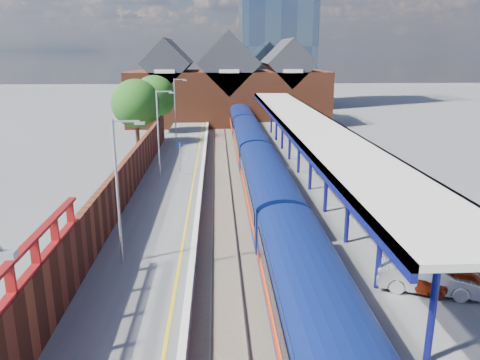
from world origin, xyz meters
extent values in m
plane|color=#5B5B5E|center=(0.00, 30.00, 0.00)|extent=(240.00, 240.00, 0.00)
cube|color=#473D33|center=(0.00, 20.00, 0.03)|extent=(6.00, 76.00, 0.06)
cube|color=slate|center=(-2.22, 20.00, 0.12)|extent=(0.07, 76.00, 0.14)
cube|color=slate|center=(-0.78, 20.00, 0.12)|extent=(0.07, 76.00, 0.14)
cube|color=slate|center=(0.78, 20.00, 0.12)|extent=(0.07, 76.00, 0.14)
cube|color=slate|center=(2.22, 20.00, 0.12)|extent=(0.07, 76.00, 0.14)
cube|color=#565659|center=(-5.50, 20.00, 0.50)|extent=(5.00, 76.00, 1.00)
cube|color=#565659|center=(6.00, 20.00, 0.50)|extent=(6.00, 76.00, 1.00)
cube|color=silver|center=(-3.15, 20.00, 1.02)|extent=(0.30, 76.00, 0.05)
cube|color=silver|center=(3.15, 20.00, 1.02)|extent=(0.30, 76.00, 0.05)
cube|color=yellow|center=(-3.75, 20.00, 1.01)|extent=(0.14, 76.00, 0.01)
cube|color=#0C1955|center=(1.50, -1.24, 1.90)|extent=(2.85, 16.01, 2.50)
cube|color=#0C1955|center=(1.50, -1.24, 3.15)|extent=(2.85, 16.01, 0.60)
cube|color=#0C1955|center=(1.50, 15.36, 1.90)|extent=(2.85, 16.01, 2.50)
cube|color=#0C1955|center=(1.50, 15.36, 3.15)|extent=(2.85, 16.01, 0.60)
cube|color=#0C1955|center=(1.50, 31.96, 1.90)|extent=(2.85, 16.01, 2.50)
cube|color=#0C1955|center=(1.50, 31.96, 3.15)|extent=(2.85, 16.01, 0.60)
cube|color=#0C1955|center=(1.50, 48.56, 1.90)|extent=(2.85, 16.01, 2.50)
cube|color=#0C1955|center=(1.50, 48.56, 3.15)|extent=(2.85, 16.01, 0.60)
cube|color=black|center=(0.08, 23.66, 2.35)|extent=(0.04, 60.54, 0.70)
cube|color=#FF4F10|center=(0.07, 23.66, 1.55)|extent=(0.03, 55.27, 0.30)
cube|color=#B91E0C|center=(0.06, 23.66, 1.30)|extent=(0.03, 55.27, 0.30)
cube|color=black|center=(1.50, 54.16, 0.30)|extent=(2.00, 2.40, 0.60)
cylinder|color=#0F125C|center=(5.00, -2.00, 3.10)|extent=(0.24, 0.24, 4.20)
cylinder|color=#0F125C|center=(5.00, 3.00, 3.10)|extent=(0.24, 0.24, 4.20)
cylinder|color=#0F125C|center=(5.00, 8.00, 3.10)|extent=(0.24, 0.24, 4.20)
cylinder|color=#0F125C|center=(5.00, 13.00, 3.10)|extent=(0.24, 0.24, 4.20)
cylinder|color=#0F125C|center=(5.00, 18.00, 3.10)|extent=(0.24, 0.24, 4.20)
cylinder|color=#0F125C|center=(5.00, 23.00, 3.10)|extent=(0.24, 0.24, 4.20)
cylinder|color=#0F125C|center=(5.00, 28.00, 3.10)|extent=(0.24, 0.24, 4.20)
cylinder|color=#0F125C|center=(5.00, 33.00, 3.10)|extent=(0.24, 0.24, 4.20)
cylinder|color=#0F125C|center=(5.00, 38.00, 3.10)|extent=(0.24, 0.24, 4.20)
cylinder|color=#0F125C|center=(5.00, 43.00, 3.10)|extent=(0.24, 0.24, 4.20)
cube|color=beige|center=(5.50, 22.00, 5.35)|extent=(4.50, 52.00, 0.25)
cube|color=#0F125C|center=(3.35, 22.00, 5.20)|extent=(0.20, 52.00, 0.55)
cube|color=#0F125C|center=(7.65, 22.00, 5.20)|extent=(0.20, 52.00, 0.55)
cube|color=#A5A8AA|center=(-5.30, -8.00, 7.80)|extent=(0.45, 0.18, 0.12)
cylinder|color=#A5A8AA|center=(-6.50, 6.00, 4.50)|extent=(0.12, 0.12, 7.00)
cube|color=#A5A8AA|center=(-5.90, 6.00, 7.90)|extent=(1.20, 0.08, 0.08)
cube|color=#A5A8AA|center=(-5.30, 6.00, 7.80)|extent=(0.45, 0.18, 0.12)
cylinder|color=#A5A8AA|center=(-6.50, 22.00, 4.50)|extent=(0.12, 0.12, 7.00)
cube|color=#A5A8AA|center=(-5.90, 22.00, 7.90)|extent=(1.20, 0.08, 0.08)
cube|color=#A5A8AA|center=(-5.30, 22.00, 7.80)|extent=(0.45, 0.18, 0.12)
cylinder|color=#A5A8AA|center=(-6.50, 38.00, 4.50)|extent=(0.12, 0.12, 7.00)
cube|color=#A5A8AA|center=(-5.90, 38.00, 7.90)|extent=(1.20, 0.08, 0.08)
cube|color=#A5A8AA|center=(-5.30, 38.00, 7.80)|extent=(0.45, 0.18, 0.12)
cylinder|color=#A5A8AA|center=(-5.00, 24.00, 2.25)|extent=(0.08, 0.08, 2.50)
cube|color=#0C194C|center=(-5.00, 24.00, 3.30)|extent=(0.55, 0.06, 0.35)
cube|color=brown|center=(-8.10, 14.00, 2.40)|extent=(0.35, 50.00, 2.80)
cube|color=maroon|center=(-8.10, -2.00, 4.30)|extent=(0.30, 0.12, 1.00)
cube|color=maroon|center=(-8.10, 0.00, 4.30)|extent=(0.30, 0.12, 1.00)
cube|color=maroon|center=(-8.10, 2.00, 4.30)|extent=(0.30, 0.12, 1.00)
cube|color=maroon|center=(-8.10, 4.00, 4.30)|extent=(0.30, 0.12, 1.00)
cube|color=brown|center=(0.00, 58.00, 4.00)|extent=(30.00, 12.00, 8.00)
cube|color=#232328|center=(-9.00, 58.00, 9.20)|extent=(7.13, 12.00, 7.13)
cube|color=#232328|center=(0.00, 58.00, 9.20)|extent=(9.16, 12.00, 9.16)
cube|color=#232328|center=(9.00, 58.00, 9.20)|extent=(7.13, 12.00, 7.13)
cube|color=beige|center=(-9.00, 51.95, 8.20)|extent=(2.80, 0.15, 0.50)
cube|color=beige|center=(0.00, 51.95, 8.20)|extent=(2.80, 0.15, 0.50)
cube|color=beige|center=(9.00, 51.95, 8.20)|extent=(2.80, 0.15, 0.50)
cube|color=#4B6181|center=(10.00, 80.00, 20.00)|extent=(14.00, 14.00, 40.00)
cylinder|color=#382314|center=(-10.50, 36.00, 2.00)|extent=(0.44, 0.44, 4.00)
sphere|color=#194312|center=(-10.50, 36.00, 5.50)|extent=(5.20, 5.20, 5.20)
sphere|color=#194312|center=(-9.70, 35.50, 4.80)|extent=(3.20, 3.20, 3.20)
cylinder|color=#382314|center=(-9.50, 44.00, 2.00)|extent=(0.44, 0.44, 4.00)
sphere|color=#194312|center=(-9.50, 44.00, 5.50)|extent=(5.20, 5.20, 5.20)
sphere|color=#194312|center=(-8.70, 43.50, 4.80)|extent=(3.20, 3.20, 3.20)
imported|color=maroon|center=(8.29, 2.30, 1.67)|extent=(4.14, 2.27, 1.33)
imported|color=#AFAFB4|center=(7.06, 2.60, 1.70)|extent=(4.48, 2.73, 1.39)
imported|color=black|center=(8.50, 16.60, 1.58)|extent=(4.30, 2.58, 1.17)
imported|color=navy|center=(8.26, 21.76, 1.54)|extent=(4.27, 2.82, 1.09)
camera|label=1|loc=(-1.86, -15.02, 10.92)|focal=35.00mm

